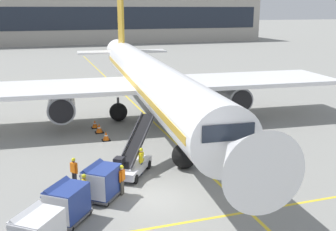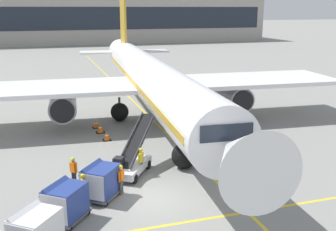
{
  "view_description": "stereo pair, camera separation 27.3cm",
  "coord_description": "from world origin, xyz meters",
  "px_view_note": "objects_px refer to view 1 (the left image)",
  "views": [
    {
      "loc": [
        -5.43,
        -19.38,
        10.03
      ],
      "look_at": [
        2.41,
        4.7,
        3.27
      ],
      "focal_mm": 43.12,
      "sensor_mm": 36.0,
      "label": 1
    },
    {
      "loc": [
        -5.17,
        -19.47,
        10.03
      ],
      "look_at": [
        2.41,
        4.7,
        3.27
      ],
      "focal_mm": 43.12,
      "sensor_mm": 36.0,
      "label": 2
    }
  ],
  "objects_px": {
    "safety_cone_engine_keepout": "(95,124)",
    "safety_cone_wingtip": "(106,136)",
    "ground_crew_by_carts": "(141,159)",
    "ground_crew_wingwalker": "(85,187)",
    "parked_airplane": "(149,79)",
    "safety_cone_nose_mark": "(99,128)",
    "ground_crew_marshaller": "(74,170)",
    "ground_crew_by_loader": "(122,178)",
    "baggage_cart_third": "(37,231)",
    "belt_loader": "(132,160)",
    "baggage_cart_lead": "(101,181)",
    "baggage_cart_second": "(66,202)"
  },
  "relations": [
    {
      "from": "ground_crew_by_loader",
      "to": "ground_crew_wingwalker",
      "type": "distance_m",
      "value": 2.19
    },
    {
      "from": "ground_crew_by_loader",
      "to": "safety_cone_engine_keepout",
      "type": "relative_size",
      "value": 2.52
    },
    {
      "from": "baggage_cart_third",
      "to": "parked_airplane",
      "type": "bearing_deg",
      "value": 61.48
    },
    {
      "from": "baggage_cart_second",
      "to": "safety_cone_engine_keepout",
      "type": "bearing_deg",
      "value": 77.11
    },
    {
      "from": "ground_crew_wingwalker",
      "to": "safety_cone_nose_mark",
      "type": "bearing_deg",
      "value": 78.1
    },
    {
      "from": "belt_loader",
      "to": "baggage_cart_lead",
      "type": "relative_size",
      "value": 1.9
    },
    {
      "from": "ground_crew_marshaller",
      "to": "baggage_cart_third",
      "type": "bearing_deg",
      "value": -108.41
    },
    {
      "from": "safety_cone_engine_keepout",
      "to": "safety_cone_nose_mark",
      "type": "xyz_separation_m",
      "value": [
        0.15,
        -1.52,
        0.04
      ]
    },
    {
      "from": "baggage_cart_lead",
      "to": "parked_airplane",
      "type": "bearing_deg",
      "value": 64.8
    },
    {
      "from": "ground_crew_by_loader",
      "to": "safety_cone_nose_mark",
      "type": "distance_m",
      "value": 11.94
    },
    {
      "from": "parked_airplane",
      "to": "ground_crew_by_carts",
      "type": "xyz_separation_m",
      "value": [
        -3.73,
        -11.57,
        -2.9
      ]
    },
    {
      "from": "belt_loader",
      "to": "baggage_cart_third",
      "type": "xyz_separation_m",
      "value": [
        -5.7,
        -7.13,
        0.11
      ]
    },
    {
      "from": "ground_crew_by_loader",
      "to": "safety_cone_wingtip",
      "type": "height_order",
      "value": "ground_crew_by_loader"
    },
    {
      "from": "safety_cone_nose_mark",
      "to": "ground_crew_by_carts",
      "type": "bearing_deg",
      "value": -83.0
    },
    {
      "from": "ground_crew_by_carts",
      "to": "safety_cone_engine_keepout",
      "type": "relative_size",
      "value": 2.52
    },
    {
      "from": "baggage_cart_lead",
      "to": "ground_crew_wingwalker",
      "type": "distance_m",
      "value": 1.08
    },
    {
      "from": "ground_crew_marshaller",
      "to": "safety_cone_nose_mark",
      "type": "xyz_separation_m",
      "value": [
        2.94,
        9.97,
        -0.62
      ]
    },
    {
      "from": "parked_airplane",
      "to": "belt_loader",
      "type": "distance_m",
      "value": 12.3
    },
    {
      "from": "baggage_cart_second",
      "to": "safety_cone_engine_keepout",
      "type": "distance_m",
      "value": 15.84
    },
    {
      "from": "ground_crew_wingwalker",
      "to": "safety_cone_wingtip",
      "type": "relative_size",
      "value": 2.4
    },
    {
      "from": "baggage_cart_second",
      "to": "safety_cone_engine_keepout",
      "type": "height_order",
      "value": "baggage_cart_second"
    },
    {
      "from": "baggage_cart_lead",
      "to": "safety_cone_engine_keepout",
      "type": "bearing_deg",
      "value": 83.47
    },
    {
      "from": "baggage_cart_third",
      "to": "ground_crew_wingwalker",
      "type": "bearing_deg",
      "value": 57.31
    },
    {
      "from": "ground_crew_wingwalker",
      "to": "parked_airplane",
      "type": "bearing_deg",
      "value": 62.6
    },
    {
      "from": "baggage_cart_second",
      "to": "ground_crew_wingwalker",
      "type": "relative_size",
      "value": 1.52
    },
    {
      "from": "safety_cone_nose_mark",
      "to": "ground_crew_by_loader",
      "type": "bearing_deg",
      "value": -92.6
    },
    {
      "from": "belt_loader",
      "to": "ground_crew_by_loader",
      "type": "distance_m",
      "value": 3.04
    },
    {
      "from": "parked_airplane",
      "to": "ground_crew_marshaller",
      "type": "xyz_separation_m",
      "value": [
        -7.84,
        -11.99,
        -2.9
      ]
    },
    {
      "from": "baggage_cart_lead",
      "to": "safety_cone_nose_mark",
      "type": "bearing_deg",
      "value": 81.94
    },
    {
      "from": "parked_airplane",
      "to": "ground_crew_by_carts",
      "type": "height_order",
      "value": "parked_airplane"
    },
    {
      "from": "baggage_cart_lead",
      "to": "safety_cone_engine_keepout",
      "type": "distance_m",
      "value": 13.63
    },
    {
      "from": "belt_loader",
      "to": "baggage_cart_second",
      "type": "distance_m",
      "value": 6.46
    },
    {
      "from": "baggage_cart_third",
      "to": "ground_crew_by_loader",
      "type": "relative_size",
      "value": 1.52
    },
    {
      "from": "belt_loader",
      "to": "ground_crew_marshaller",
      "type": "bearing_deg",
      "value": -166.82
    },
    {
      "from": "belt_loader",
      "to": "ground_crew_by_loader",
      "type": "relative_size",
      "value": 2.89
    },
    {
      "from": "ground_crew_by_carts",
      "to": "safety_cone_wingtip",
      "type": "relative_size",
      "value": 2.4
    },
    {
      "from": "safety_cone_wingtip",
      "to": "ground_crew_marshaller",
      "type": "bearing_deg",
      "value": -112.0
    },
    {
      "from": "safety_cone_engine_keepout",
      "to": "safety_cone_wingtip",
      "type": "distance_m",
      "value": 3.75
    },
    {
      "from": "parked_airplane",
      "to": "baggage_cart_third",
      "type": "distance_m",
      "value": 21.0
    },
    {
      "from": "baggage_cart_second",
      "to": "ground_crew_by_loader",
      "type": "relative_size",
      "value": 1.52
    },
    {
      "from": "ground_crew_wingwalker",
      "to": "safety_cone_wingtip",
      "type": "height_order",
      "value": "ground_crew_wingwalker"
    },
    {
      "from": "belt_loader",
      "to": "safety_cone_nose_mark",
      "type": "bearing_deg",
      "value": 94.18
    },
    {
      "from": "baggage_cart_third",
      "to": "ground_crew_marshaller",
      "type": "bearing_deg",
      "value": 71.59
    },
    {
      "from": "belt_loader",
      "to": "ground_crew_wingwalker",
      "type": "height_order",
      "value": "belt_loader"
    },
    {
      "from": "parked_airplane",
      "to": "ground_crew_by_carts",
      "type": "distance_m",
      "value": 12.49
    },
    {
      "from": "parked_airplane",
      "to": "baggage_cart_lead",
      "type": "bearing_deg",
      "value": -115.2
    },
    {
      "from": "belt_loader",
      "to": "safety_cone_wingtip",
      "type": "xyz_separation_m",
      "value": [
        -0.47,
        6.92,
        -0.53
      ]
    },
    {
      "from": "baggage_cart_second",
      "to": "ground_crew_marshaller",
      "type": "height_order",
      "value": "baggage_cart_second"
    },
    {
      "from": "baggage_cart_lead",
      "to": "ground_crew_by_carts",
      "type": "xyz_separation_m",
      "value": [
        2.87,
        2.45,
        -0.0
      ]
    },
    {
      "from": "ground_crew_marshaller",
      "to": "safety_cone_engine_keepout",
      "type": "distance_m",
      "value": 11.85
    }
  ]
}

